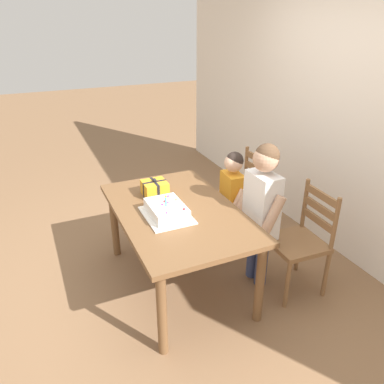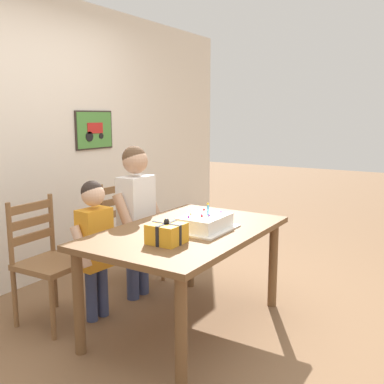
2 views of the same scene
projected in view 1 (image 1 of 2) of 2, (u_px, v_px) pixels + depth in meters
The scene contains 9 objects.
ground_plane at pixel (179, 282), 3.39m from camera, with size 20.00×20.00×0.00m, color #846042.
back_wall at pixel (348, 119), 3.46m from camera, with size 6.40×0.11×2.60m.
dining_table at pixel (178, 220), 3.12m from camera, with size 1.49×0.94×0.73m.
birthday_cake at pixel (167, 210), 2.97m from camera, with size 0.44×0.34×0.19m.
gift_box_red_large at pixel (155, 188), 3.31m from camera, with size 0.20×0.21×0.16m.
chair_left at pixel (243, 196), 3.91m from camera, with size 0.44×0.44×0.92m.
chair_right at pixel (301, 240), 3.15m from camera, with size 0.44×0.44×0.92m.
child_older at pixel (262, 202), 3.10m from camera, with size 0.46×0.26×1.27m.
child_younger at pixel (232, 194), 3.56m from camera, with size 0.39×0.23×1.05m.
Camera 1 is at (2.53, -1.01, 2.18)m, focal length 35.62 mm.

